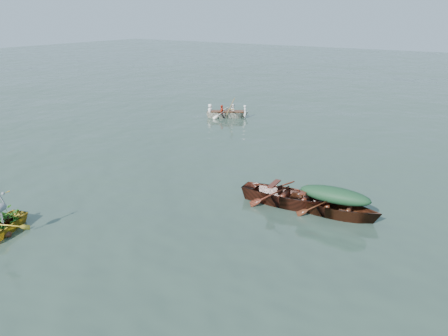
# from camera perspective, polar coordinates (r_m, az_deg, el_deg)

# --- Properties ---
(ground) EXTENTS (140.00, 140.00, 0.00)m
(ground) POSITION_cam_1_polar(r_m,az_deg,el_deg) (14.59, -6.74, -5.80)
(ground) COLOR #33473B
(ground) RESTS_ON ground
(green_tarp_boat) EXTENTS (4.28, 1.59, 0.97)m
(green_tarp_boat) POSITION_cam_1_polar(r_m,az_deg,el_deg) (14.75, 14.05, -6.00)
(green_tarp_boat) COLOR #472510
(green_tarp_boat) RESTS_ON ground
(open_wooden_boat) EXTENTS (4.82, 1.90, 1.12)m
(open_wooden_boat) POSITION_cam_1_polar(r_m,az_deg,el_deg) (15.16, 8.47, -4.86)
(open_wooden_boat) COLOR #5A2316
(open_wooden_boat) RESTS_ON ground
(rowed_boat) EXTENTS (3.71, 2.86, 0.84)m
(rowed_boat) POSITION_cam_1_polar(r_m,az_deg,el_deg) (27.49, 0.46, 6.62)
(rowed_boat) COLOR white
(rowed_boat) RESTS_ON ground
(green_tarp_cover) EXTENTS (2.35, 0.88, 0.52)m
(green_tarp_cover) POSITION_cam_1_polar(r_m,az_deg,el_deg) (14.45, 14.29, -3.34)
(green_tarp_cover) COLOR #193E22
(green_tarp_cover) RESTS_ON green_tarp_boat
(thwart_benches) EXTENTS (2.43, 1.10, 0.04)m
(thwart_benches) POSITION_cam_1_polar(r_m,az_deg,el_deg) (14.93, 8.58, -2.84)
(thwart_benches) COLOR #43180F
(thwart_benches) RESTS_ON open_wooden_boat
(heron) EXTENTS (0.38, 0.46, 0.92)m
(heron) POSITION_cam_1_polar(r_m,az_deg,el_deg) (13.89, -27.12, -5.23)
(heron) COLOR gray
(heron) RESTS_ON yellow_dinghy
(dinghy_weeds) EXTENTS (0.92, 1.06, 0.60)m
(dinghy_weeds) POSITION_cam_1_polar(r_m,az_deg,el_deg) (14.62, -27.19, -4.72)
(dinghy_weeds) COLOR #256B1C
(dinghy_weeds) RESTS_ON yellow_dinghy
(rowers) EXTENTS (2.71, 2.19, 0.76)m
(rowers) POSITION_cam_1_polar(r_m,az_deg,el_deg) (27.32, 0.46, 8.25)
(rowers) COLOR white
(rowers) RESTS_ON rowed_boat
(oars) EXTENTS (1.87, 2.53, 0.06)m
(oars) POSITION_cam_1_polar(r_m,az_deg,el_deg) (27.39, 0.46, 7.54)
(oars) COLOR olive
(oars) RESTS_ON rowed_boat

